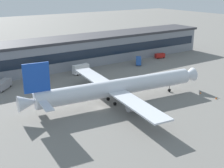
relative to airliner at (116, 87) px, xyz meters
The scene contains 10 objects.
ground_plane 9.08m from the airliner, behind, with size 600.00×600.00×0.00m, color slate.
terminal_building 51.46m from the airliner, 98.31° to the left, with size 187.59×18.12×13.29m.
airliner is the anchor object (origin of this frame).
catering_truck 35.90m from the airliner, 80.33° to the left, with size 7.36×3.09×4.15m.
stair_truck 49.65m from the airliner, 42.67° to the left, with size 5.53×6.24×3.55m.
fuel_truck 43.63m from the airliner, 129.20° to the left, with size 7.79×8.04×3.35m.
pushback_tractor 36.14m from the airliner, 110.89° to the left, with size 4.76×5.45×1.75m.
crew_van 65.98m from the airliner, 34.89° to the left, with size 5.53×3.18×2.55m.
traffic_cone_0 34.40m from the airliner, 29.59° to the right, with size 0.59×0.59×0.74m, color #F2590C.
traffic_cone_1 31.62m from the airliner, 19.11° to the right, with size 0.50×0.50×0.63m, color #F2590C.
Camera 1 is at (-44.97, -73.83, 36.92)m, focal length 47.75 mm.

